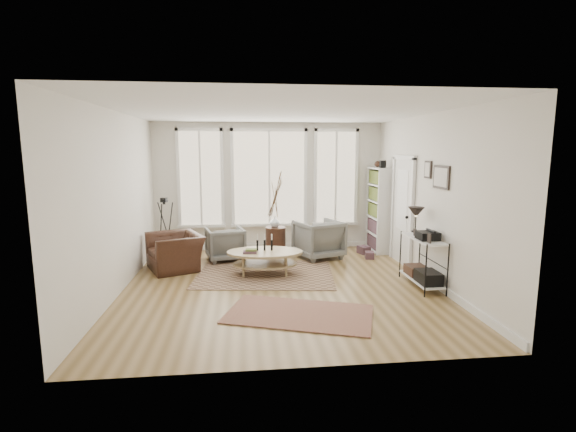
{
  "coord_description": "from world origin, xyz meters",
  "views": [
    {
      "loc": [
        -0.61,
        -6.82,
        2.28
      ],
      "look_at": [
        0.2,
        0.6,
        1.1
      ],
      "focal_mm": 26.0,
      "sensor_mm": 36.0,
      "label": 1
    }
  ],
  "objects": [
    {
      "name": "low_shelf",
      "position": [
        2.38,
        -0.3,
        0.51
      ],
      "size": [
        0.38,
        1.08,
        1.3
      ],
      "color": "white",
      "rests_on": "ground"
    },
    {
      "name": "armchair_left",
      "position": [
        -0.99,
        1.78,
        0.34
      ],
      "size": [
        0.89,
        0.91,
        0.69
      ],
      "primitive_type": "imported",
      "rotation": [
        0.0,
        0.0,
        3.38
      ],
      "color": "slate",
      "rests_on": "ground"
    },
    {
      "name": "rug_main",
      "position": [
        -0.22,
        0.67,
        0.01
      ],
      "size": [
        2.69,
        2.15,
        0.01
      ],
      "primitive_type": "cube",
      "rotation": [
        0.0,
        0.0,
        -0.12
      ],
      "color": "brown",
      "rests_on": "ground"
    },
    {
      "name": "vase",
      "position": [
        0.06,
        1.96,
        0.76
      ],
      "size": [
        0.27,
        0.27,
        0.23
      ],
      "primitive_type": "imported",
      "rotation": [
        0.0,
        0.0,
        0.24
      ],
      "color": "silver",
      "rests_on": "side_table"
    },
    {
      "name": "side_table",
      "position": [
        0.08,
        1.94,
        0.87
      ],
      "size": [
        0.43,
        0.43,
        1.81
      ],
      "color": "#3A2015",
      "rests_on": "ground"
    },
    {
      "name": "book_stack_near",
      "position": [
        2.05,
        1.99,
        0.08
      ],
      "size": [
        0.28,
        0.31,
        0.17
      ],
      "primitive_type": "cube",
      "rotation": [
        0.0,
        0.0,
        0.32
      ],
      "color": "maroon",
      "rests_on": "ground"
    },
    {
      "name": "bay_window",
      "position": [
        0.0,
        2.71,
        1.61
      ],
      "size": [
        4.14,
        0.12,
        2.24
      ],
      "color": "#DDC287",
      "rests_on": "ground"
    },
    {
      "name": "bookcase",
      "position": [
        2.44,
        2.23,
        0.96
      ],
      "size": [
        0.31,
        0.85,
        2.06
      ],
      "color": "white",
      "rests_on": "ground"
    },
    {
      "name": "accent_chair",
      "position": [
        -1.93,
        1.21,
        0.34
      ],
      "size": [
        1.33,
        1.26,
        0.68
      ],
      "primitive_type": "imported",
      "rotation": [
        0.0,
        0.0,
        -1.16
      ],
      "color": "#3A2015",
      "rests_on": "ground"
    },
    {
      "name": "coffee_table",
      "position": [
        -0.23,
        0.66,
        0.34
      ],
      "size": [
        1.44,
        0.97,
        0.64
      ],
      "color": "tan",
      "rests_on": "ground"
    },
    {
      "name": "door",
      "position": [
        2.57,
        1.15,
        1.12
      ],
      "size": [
        0.09,
        1.06,
        2.22
      ],
      "color": "silver",
      "rests_on": "ground"
    },
    {
      "name": "rug_runner",
      "position": [
        0.15,
        -1.31,
        0.01
      ],
      "size": [
        2.26,
        1.71,
        0.01
      ],
      "primitive_type": "cube",
      "rotation": [
        0.0,
        0.0,
        -0.33
      ],
      "color": "maroon",
      "rests_on": "ground"
    },
    {
      "name": "tripod_camera",
      "position": [
        -2.25,
        2.05,
        0.6
      ],
      "size": [
        0.46,
        0.46,
        1.3
      ],
      "color": "black",
      "rests_on": "ground"
    },
    {
      "name": "armchair_right",
      "position": [
        0.98,
        1.76,
        0.41
      ],
      "size": [
        1.13,
        1.14,
        0.82
      ],
      "primitive_type": "imported",
      "rotation": [
        0.0,
        0.0,
        3.5
      ],
      "color": "slate",
      "rests_on": "ground"
    },
    {
      "name": "book_stack_far",
      "position": [
        2.05,
        1.56,
        0.07
      ],
      "size": [
        0.22,
        0.26,
        0.15
      ],
      "primitive_type": "cube",
      "rotation": [
        0.0,
        0.0,
        -0.19
      ],
      "color": "maroon",
      "rests_on": "ground"
    },
    {
      "name": "wall_art",
      "position": [
        2.58,
        -0.27,
        1.88
      ],
      "size": [
        0.04,
        0.88,
        0.44
      ],
      "color": "black",
      "rests_on": "ground"
    },
    {
      "name": "room",
      "position": [
        0.02,
        0.03,
        1.43
      ],
      "size": [
        5.5,
        5.54,
        2.9
      ],
      "color": "#97794A",
      "rests_on": "ground"
    }
  ]
}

